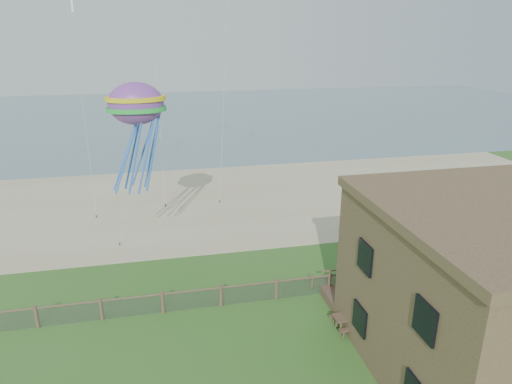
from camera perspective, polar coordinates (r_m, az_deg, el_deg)
sand_beach at (r=39.17m, az=-7.61°, el=-1.25°), size 72.00×20.00×0.02m
ocean at (r=81.82m, az=-10.28°, el=9.37°), size 160.00×68.00×0.02m
chainlink_fence at (r=24.56m, az=-4.39°, el=-12.93°), size 36.20×0.20×1.25m
motel_deck at (r=28.39m, az=23.41°, el=-10.56°), size 15.00×2.00×0.50m
picnic_table at (r=23.44m, az=11.98°, el=-15.51°), size 1.96×1.51×0.80m
octopus_kite at (r=26.85m, az=-14.46°, el=6.95°), size 3.80×3.13×6.79m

